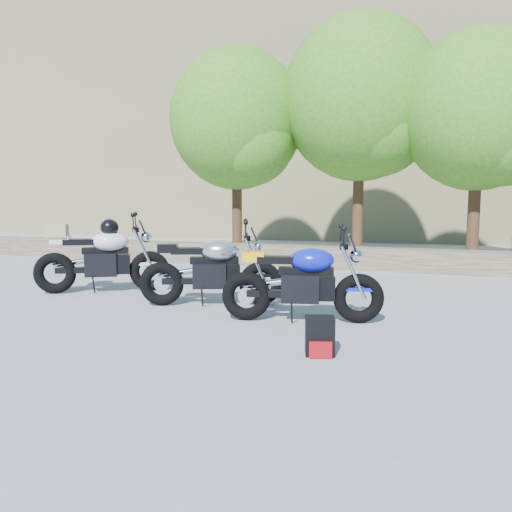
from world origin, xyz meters
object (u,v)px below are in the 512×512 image
(blue_bike, at_px, (303,283))
(backpack, at_px, (320,337))
(silver_bike, at_px, (212,271))
(white_bike, at_px, (102,257))

(blue_bike, bearing_deg, backpack, -82.11)
(blue_bike, xyz_separation_m, backpack, (0.50, -1.32, -0.32))
(silver_bike, relative_size, white_bike, 1.00)
(white_bike, distance_m, backpack, 4.81)
(blue_bike, bearing_deg, white_bike, 153.39)
(silver_bike, bearing_deg, backpack, -63.61)
(white_bike, height_order, backpack, white_bike)
(white_bike, relative_size, backpack, 5.20)
(silver_bike, relative_size, backpack, 5.19)
(white_bike, xyz_separation_m, backpack, (4.24, -2.24, -0.42))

